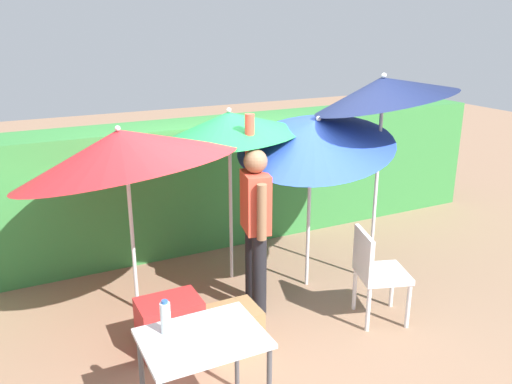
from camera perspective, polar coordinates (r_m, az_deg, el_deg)
name	(u,v)px	position (r m, az deg, el deg)	size (l,w,h in m)	color
ground_plane	(269,305)	(5.37, 1.46, -12.14)	(24.00, 24.00, 0.00)	#937056
hedge_row	(202,183)	(6.59, -5.91, 0.98)	(8.00, 0.70, 1.54)	#38843D
umbrella_rainbow	(315,134)	(5.20, 6.36, 6.24)	(1.63, 1.59, 2.05)	silver
umbrella_orange	(122,149)	(4.81, -14.26, 4.51)	(2.06, 2.03, 2.08)	silver
umbrella_yellow	(229,125)	(5.34, -2.91, 7.29)	(1.46, 1.45, 1.93)	silver
umbrella_navy	(383,90)	(5.38, 13.58, 10.64)	(1.46, 1.43, 2.38)	silver
person_vendor	(256,218)	(4.94, -0.05, -2.88)	(0.29, 0.56, 1.88)	black
chair_plastic	(375,270)	(5.03, 12.79, -8.21)	(0.56, 0.56, 0.89)	silver
cooler_box	(170,324)	(4.71, -9.29, -13.92)	(0.53, 0.37, 0.46)	red
crate_cardboard	(232,329)	(4.65, -2.64, -14.62)	(0.47, 0.36, 0.38)	#9E7A4C
folding_table	(203,348)	(3.65, -5.75, -16.43)	(0.80, 0.60, 0.73)	#4C4C51
bottle_water	(166,317)	(3.61, -9.76, -13.22)	(0.07, 0.07, 0.24)	silver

